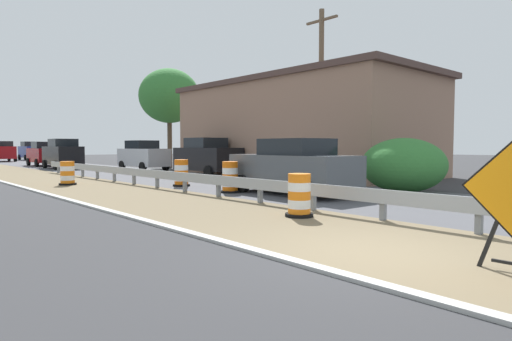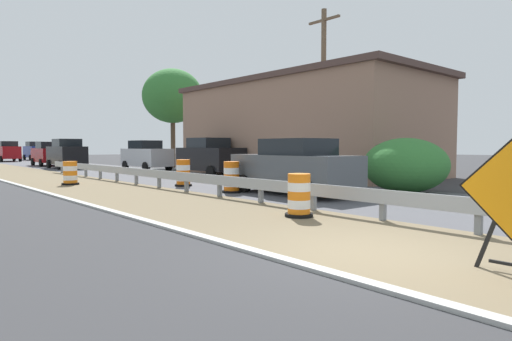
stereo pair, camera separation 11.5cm
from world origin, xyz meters
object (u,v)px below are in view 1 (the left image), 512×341
at_px(car_trailing_near_lane, 143,155).
at_px(utility_pole_near, 321,93).
at_px(traffic_barrel_nearest, 299,197).
at_px(traffic_barrel_close, 230,179).
at_px(car_lead_far_lane, 45,154).
at_px(car_distant_a, 207,157).
at_px(car_mid_far_lane, 31,151).
at_px(traffic_barrel_mid, 181,174).
at_px(car_trailing_far_lane, 63,154).
at_px(car_distant_b, 3,151).
at_px(car_lead_near_lane, 293,166).
at_px(traffic_barrel_far, 67,174).

distance_m(car_trailing_near_lane, utility_pole_near, 14.57).
xyz_separation_m(traffic_barrel_nearest, traffic_barrel_close, (2.06, 5.27, 0.05)).
relative_size(car_trailing_near_lane, utility_pole_near, 0.56).
distance_m(car_lead_far_lane, car_distant_a, 19.42).
xyz_separation_m(car_lead_far_lane, car_mid_far_lane, (3.39, 17.85, 0.08)).
xyz_separation_m(traffic_barrel_nearest, traffic_barrel_mid, (2.08, 8.58, 0.04)).
height_order(traffic_barrel_nearest, car_trailing_far_lane, car_trailing_far_lane).
distance_m(car_trailing_near_lane, car_distant_b, 26.20).
distance_m(traffic_barrel_mid, car_lead_near_lane, 5.36).
distance_m(traffic_barrel_nearest, car_trailing_far_lane, 26.87).
relative_size(traffic_barrel_close, car_distant_b, 0.27).
relative_size(car_mid_far_lane, car_trailing_far_lane, 0.93).
height_order(car_lead_near_lane, car_distant_b, car_distant_b).
xyz_separation_m(traffic_barrel_nearest, car_trailing_near_lane, (6.40, 20.44, 0.57)).
bearing_deg(car_lead_far_lane, traffic_barrel_mid, 178.67).
relative_size(traffic_barrel_close, car_lead_near_lane, 0.23).
distance_m(traffic_barrel_nearest, car_mid_far_lane, 50.67).
bearing_deg(utility_pole_near, traffic_barrel_far, 148.06).
relative_size(traffic_barrel_close, car_distant_a, 0.27).
xyz_separation_m(traffic_barrel_close, car_trailing_near_lane, (4.34, 15.17, 0.52)).
distance_m(car_lead_near_lane, car_mid_far_lane, 46.94).
height_order(car_lead_far_lane, car_distant_a, car_distant_a).
bearing_deg(car_trailing_far_lane, traffic_barrel_far, 165.16).
bearing_deg(car_lead_near_lane, traffic_barrel_nearest, 137.18).
relative_size(traffic_barrel_mid, car_distant_a, 0.26).
height_order(traffic_barrel_mid, traffic_barrel_far, traffic_barrel_mid).
distance_m(traffic_barrel_mid, car_lead_far_lane, 23.82).
height_order(traffic_barrel_close, car_trailing_near_lane, car_trailing_near_lane).
bearing_deg(traffic_barrel_far, car_trailing_far_lane, 73.12).
distance_m(car_lead_near_lane, car_distant_a, 10.37).
xyz_separation_m(traffic_barrel_mid, utility_pole_near, (6.28, -2.23, 3.67)).
bearing_deg(car_lead_far_lane, car_lead_near_lane, -178.23).
relative_size(traffic_barrel_nearest, car_trailing_near_lane, 0.23).
xyz_separation_m(car_lead_near_lane, car_distant_a, (3.32, 9.82, 0.10)).
bearing_deg(car_trailing_near_lane, car_lead_near_lane, -11.28).
bearing_deg(car_trailing_far_lane, car_lead_near_lane, -177.27).
bearing_deg(utility_pole_near, car_mid_far_lane, 92.04).
height_order(traffic_barrel_nearest, traffic_barrel_mid, traffic_barrel_mid).
bearing_deg(traffic_barrel_far, traffic_barrel_mid, -48.41).
bearing_deg(traffic_barrel_close, car_lead_far_lane, 87.13).
bearing_deg(car_mid_far_lane, car_lead_far_lane, -10.73).
bearing_deg(car_mid_far_lane, car_trailing_far_lane, -8.99).
bearing_deg(traffic_barrel_mid, car_mid_far_lane, 83.53).
height_order(car_trailing_near_lane, car_distant_b, car_distant_b).
xyz_separation_m(traffic_barrel_nearest, car_lead_far_lane, (3.42, 32.36, 0.56)).
height_order(traffic_barrel_nearest, car_distant_a, car_distant_a).
bearing_deg(car_distant_a, traffic_barrel_mid, -46.12).
bearing_deg(traffic_barrel_nearest, utility_pole_near, 37.20).
bearing_deg(car_lead_near_lane, car_mid_far_lane, -2.33).
xyz_separation_m(traffic_barrel_close, traffic_barrel_mid, (0.02, 3.31, -0.00)).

